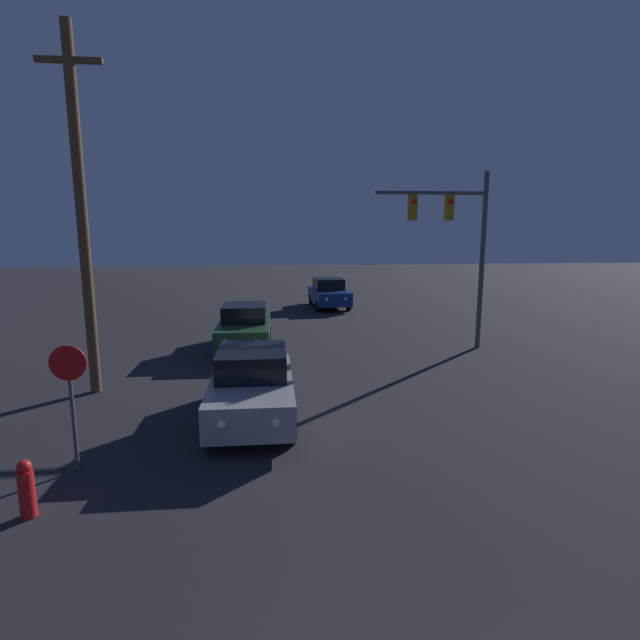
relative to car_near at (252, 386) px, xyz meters
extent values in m
cube|color=#99999E|center=(0.00, -0.04, -0.14)|extent=(1.90, 4.16, 0.74)
cube|color=black|center=(0.00, 0.16, 0.53)|extent=(1.59, 1.91, 0.61)
cylinder|color=black|center=(0.83, -1.34, -0.51)|extent=(0.21, 0.62, 0.62)
cylinder|color=black|center=(-0.87, -1.31, -0.51)|extent=(0.21, 0.62, 0.62)
cylinder|color=black|center=(0.87, 1.22, -0.51)|extent=(0.21, 0.62, 0.62)
cylinder|color=black|center=(-0.83, 1.25, -0.51)|extent=(0.21, 0.62, 0.62)
sphere|color=#F9EFC6|center=(0.48, -2.14, -0.07)|extent=(0.18, 0.18, 0.18)
sphere|color=#F9EFC6|center=(-0.54, -2.12, -0.07)|extent=(0.18, 0.18, 0.18)
cube|color=#1E4728|center=(-0.44, 7.06, -0.14)|extent=(1.93, 4.17, 0.74)
cube|color=black|center=(-0.44, 7.27, 0.53)|extent=(1.61, 1.92, 0.61)
cylinder|color=black|center=(0.38, 5.76, -0.51)|extent=(0.22, 0.62, 0.62)
cylinder|color=black|center=(-1.32, 5.80, -0.51)|extent=(0.22, 0.62, 0.62)
cylinder|color=black|center=(0.43, 8.32, -0.51)|extent=(0.22, 0.62, 0.62)
cylinder|color=black|center=(-1.26, 8.36, -0.51)|extent=(0.22, 0.62, 0.62)
sphere|color=#F9EFC6|center=(0.02, 4.96, -0.07)|extent=(0.18, 0.18, 0.18)
sphere|color=#F9EFC6|center=(-0.99, 4.99, -0.07)|extent=(0.18, 0.18, 0.18)
cube|color=navy|center=(3.96, 16.70, -0.14)|extent=(2.05, 4.22, 0.74)
cube|color=black|center=(3.94, 16.91, 0.53)|extent=(1.66, 1.97, 0.61)
cylinder|color=black|center=(4.87, 15.47, -0.51)|extent=(0.23, 0.63, 0.62)
cylinder|color=black|center=(3.17, 15.38, -0.51)|extent=(0.23, 0.63, 0.62)
cylinder|color=black|center=(4.74, 18.03, -0.51)|extent=(0.23, 0.63, 0.62)
cylinder|color=black|center=(3.04, 17.94, -0.51)|extent=(0.23, 0.63, 0.62)
sphere|color=#F9EFC6|center=(4.57, 14.64, -0.07)|extent=(0.18, 0.18, 0.18)
sphere|color=#F9EFC6|center=(3.55, 14.59, -0.07)|extent=(0.18, 0.18, 0.18)
cylinder|color=#4C4C51|center=(8.26, 6.38, 2.40)|extent=(0.18, 0.18, 6.43)
cube|color=#4C4C51|center=(6.25, 6.38, 4.84)|extent=(4.02, 0.12, 0.12)
cube|color=#A57F14|center=(6.92, 6.38, 4.33)|extent=(0.28, 0.28, 0.90)
cylinder|color=red|center=(6.92, 6.23, 4.53)|extent=(0.20, 0.02, 0.20)
cube|color=#A57F14|center=(5.58, 6.38, 4.33)|extent=(0.28, 0.28, 0.90)
cylinder|color=red|center=(5.58, 6.23, 4.53)|extent=(0.20, 0.02, 0.20)
cylinder|color=#4C4C51|center=(-3.17, -2.16, 0.37)|extent=(0.07, 0.07, 2.38)
cylinder|color=red|center=(-3.17, -2.18, 1.24)|extent=(0.65, 0.03, 0.65)
cylinder|color=brown|center=(-4.32, 2.54, 3.89)|extent=(0.28, 0.28, 9.41)
cube|color=brown|center=(-4.32, 2.54, 7.65)|extent=(1.60, 0.14, 0.14)
cylinder|color=red|center=(-3.37, -3.66, -0.44)|extent=(0.24, 0.24, 0.75)
sphere|color=red|center=(-3.37, -3.66, 0.00)|extent=(0.22, 0.22, 0.22)
camera|label=1|loc=(0.34, -11.18, 3.57)|focal=28.00mm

